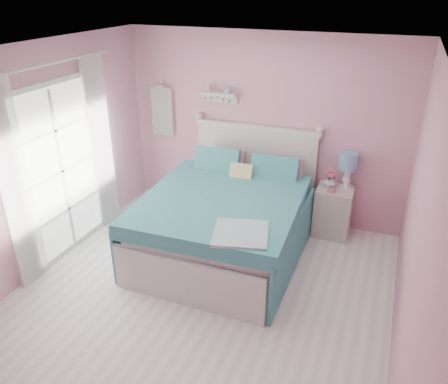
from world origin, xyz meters
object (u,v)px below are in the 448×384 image
Objects in this scene: bed at (227,220)px; vase at (329,182)px; table_lamp at (349,164)px; nightstand at (333,211)px; teacup at (332,190)px.

bed reaches higher than vase.
table_lamp reaches higher than vase.
nightstand is at bearing 35.12° from bed.
vase is at bearing -158.64° from table_lamp.
vase is at bearing 113.43° from teacup.
teacup is (1.15, 0.79, 0.28)m from bed.
table_lamp is at bearing 55.89° from teacup.
bed reaches higher than table_lamp.
vase is at bearing 171.30° from nightstand.
vase reaches higher than teacup.
bed is at bearing -142.09° from table_lamp.
teacup is at bearing 31.97° from bed.
table_lamp is at bearing 35.29° from bed.
vase is (1.09, 0.93, 0.33)m from bed.
table_lamp is 5.05× the size of teacup.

